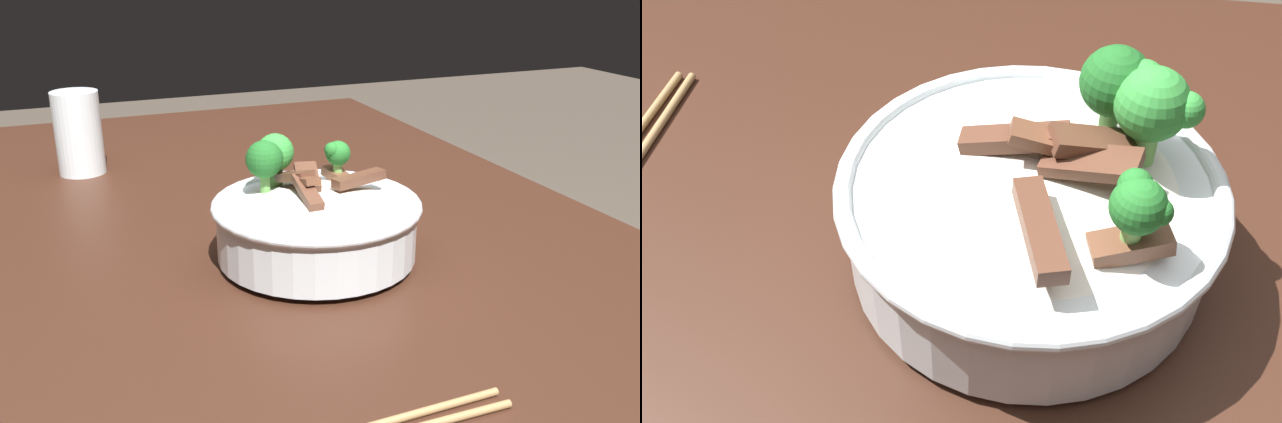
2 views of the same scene
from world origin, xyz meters
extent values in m
cube|color=#381E14|center=(0.00, 0.00, 0.80)|extent=(1.60, 0.83, 0.04)
cylinder|color=silver|center=(-0.09, 0.03, 0.82)|extent=(0.10, 0.10, 0.01)
cylinder|color=silver|center=(-0.09, 0.03, 0.86)|extent=(0.24, 0.24, 0.07)
torus|color=silver|center=(-0.09, 0.03, 0.89)|extent=(0.25, 0.25, 0.01)
ellipsoid|color=white|center=(-0.09, 0.03, 0.88)|extent=(0.22, 0.22, 0.05)
cube|color=#563323|center=(-0.05, 0.04, 0.92)|extent=(0.06, 0.04, 0.02)
cube|color=#563323|center=(-0.08, -0.03, 0.91)|extent=(0.04, 0.08, 0.01)
cube|color=brown|center=(-0.03, -0.02, 0.90)|extent=(0.05, 0.03, 0.02)
cube|color=brown|center=(-0.08, 0.04, 0.92)|extent=(0.05, 0.02, 0.02)
cube|color=#563323|center=(-0.10, 0.05, 0.91)|extent=(0.07, 0.02, 0.03)
cube|color=#563323|center=(-0.05, 0.03, 0.92)|extent=(0.06, 0.04, 0.02)
cylinder|color=#7AB256|center=(-0.03, -0.02, 0.91)|extent=(0.01, 0.01, 0.03)
sphere|color=#237028|center=(-0.03, -0.02, 0.93)|extent=(0.03, 0.03, 0.03)
sphere|color=#237028|center=(-0.02, -0.03, 0.93)|extent=(0.02, 0.02, 0.02)
sphere|color=#237028|center=(-0.03, -0.01, 0.94)|extent=(0.02, 0.02, 0.02)
cylinder|color=#6BA84C|center=(-0.02, 0.06, 0.91)|extent=(0.02, 0.02, 0.03)
sphere|color=green|center=(-0.02, 0.06, 0.94)|extent=(0.05, 0.05, 0.05)
sphere|color=green|center=(0.00, 0.05, 0.94)|extent=(0.02, 0.02, 0.02)
sphere|color=green|center=(-0.03, 0.07, 0.95)|extent=(0.03, 0.03, 0.03)
cylinder|color=#5B9947|center=(-0.04, 0.08, 0.91)|extent=(0.01, 0.01, 0.03)
sphere|color=#1E6023|center=(-0.04, 0.08, 0.94)|extent=(0.05, 0.05, 0.05)
sphere|color=#1E6023|center=(-0.03, 0.08, 0.94)|extent=(0.02, 0.02, 0.02)
sphere|color=#1E6023|center=(-0.04, 0.09, 0.94)|extent=(0.02, 0.02, 0.02)
cylinder|color=#9E7A4C|center=(-0.40, 0.09, 0.82)|extent=(0.01, 0.21, 0.01)
camera|label=1|loc=(-0.82, 0.32, 1.18)|focal=39.32mm
camera|label=2|loc=(-0.08, -0.31, 1.21)|focal=40.95mm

